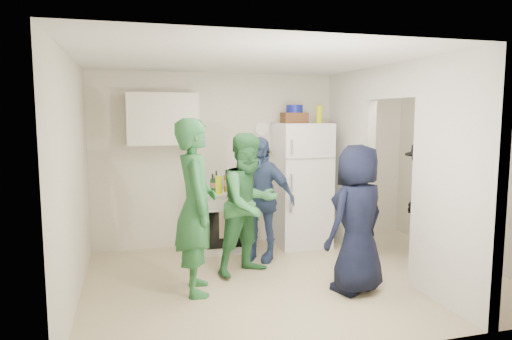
{
  "coord_description": "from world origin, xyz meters",
  "views": [
    {
      "loc": [
        -1.84,
        -4.82,
        1.91
      ],
      "look_at": [
        -0.39,
        0.4,
        1.25
      ],
      "focal_mm": 32.0,
      "sensor_mm": 36.0,
      "label": 1
    }
  ],
  "objects_px": {
    "stove": "(225,221)",
    "yellow_cup_stack_top": "(319,114)",
    "person_green_center": "(249,204)",
    "person_green_left": "(196,207)",
    "person_denim": "(260,199)",
    "fridge": "(301,185)",
    "person_nook": "(426,199)",
    "person_navy": "(357,219)",
    "wicker_basket": "(294,118)",
    "blue_bowl": "(294,109)"
  },
  "relations": [
    {
      "from": "stove",
      "to": "wicker_basket",
      "type": "bearing_deg",
      "value": 1.1
    },
    {
      "from": "stove",
      "to": "fridge",
      "type": "relative_size",
      "value": 0.47
    },
    {
      "from": "stove",
      "to": "person_denim",
      "type": "height_order",
      "value": "person_denim"
    },
    {
      "from": "wicker_basket",
      "to": "blue_bowl",
      "type": "distance_m",
      "value": 0.13
    },
    {
      "from": "person_green_center",
      "to": "person_navy",
      "type": "height_order",
      "value": "person_green_center"
    },
    {
      "from": "person_denim",
      "to": "person_nook",
      "type": "bearing_deg",
      "value": 21.9
    },
    {
      "from": "person_green_left",
      "to": "person_nook",
      "type": "xyz_separation_m",
      "value": [
        3.08,
        0.33,
        -0.14
      ]
    },
    {
      "from": "wicker_basket",
      "to": "yellow_cup_stack_top",
      "type": "distance_m",
      "value": 0.36
    },
    {
      "from": "person_nook",
      "to": "stove",
      "type": "bearing_deg",
      "value": -97.69
    },
    {
      "from": "fridge",
      "to": "stove",
      "type": "bearing_deg",
      "value": 178.49
    },
    {
      "from": "person_denim",
      "to": "person_navy",
      "type": "xyz_separation_m",
      "value": [
        0.7,
        -1.34,
        -0.01
      ]
    },
    {
      "from": "fridge",
      "to": "person_green_center",
      "type": "distance_m",
      "value": 1.43
    },
    {
      "from": "fridge",
      "to": "person_green_left",
      "type": "height_order",
      "value": "person_green_left"
    },
    {
      "from": "fridge",
      "to": "yellow_cup_stack_top",
      "type": "xyz_separation_m",
      "value": [
        0.22,
        -0.1,
        1.02
      ]
    },
    {
      "from": "wicker_basket",
      "to": "yellow_cup_stack_top",
      "type": "bearing_deg",
      "value": -25.11
    },
    {
      "from": "stove",
      "to": "wicker_basket",
      "type": "distance_m",
      "value": 1.78
    },
    {
      "from": "person_green_center",
      "to": "person_green_left",
      "type": "bearing_deg",
      "value": -174.13
    },
    {
      "from": "blue_bowl",
      "to": "person_green_center",
      "type": "xyz_separation_m",
      "value": [
        -0.94,
        -1.03,
        -1.14
      ]
    },
    {
      "from": "stove",
      "to": "person_green_center",
      "type": "distance_m",
      "value": 1.1
    },
    {
      "from": "blue_bowl",
      "to": "person_navy",
      "type": "distance_m",
      "value": 2.24
    },
    {
      "from": "stove",
      "to": "person_nook",
      "type": "height_order",
      "value": "person_nook"
    },
    {
      "from": "blue_bowl",
      "to": "person_green_left",
      "type": "bearing_deg",
      "value": -138.57
    },
    {
      "from": "blue_bowl",
      "to": "stove",
      "type": "bearing_deg",
      "value": -178.9
    },
    {
      "from": "fridge",
      "to": "yellow_cup_stack_top",
      "type": "relative_size",
      "value": 7.15
    },
    {
      "from": "blue_bowl",
      "to": "person_green_left",
      "type": "height_order",
      "value": "blue_bowl"
    },
    {
      "from": "stove",
      "to": "person_nook",
      "type": "relative_size",
      "value": 0.53
    },
    {
      "from": "wicker_basket",
      "to": "person_denim",
      "type": "distance_m",
      "value": 1.37
    },
    {
      "from": "fridge",
      "to": "wicker_basket",
      "type": "height_order",
      "value": "wicker_basket"
    },
    {
      "from": "person_green_center",
      "to": "person_nook",
      "type": "relative_size",
      "value": 1.06
    },
    {
      "from": "blue_bowl",
      "to": "person_green_left",
      "type": "xyz_separation_m",
      "value": [
        -1.64,
        -1.45,
        -1.05
      ]
    },
    {
      "from": "fridge",
      "to": "person_green_left",
      "type": "distance_m",
      "value": 2.24
    },
    {
      "from": "yellow_cup_stack_top",
      "to": "person_navy",
      "type": "bearing_deg",
      "value": -99.56
    },
    {
      "from": "yellow_cup_stack_top",
      "to": "person_nook",
      "type": "height_order",
      "value": "yellow_cup_stack_top"
    },
    {
      "from": "person_green_center",
      "to": "person_navy",
      "type": "xyz_separation_m",
      "value": [
        0.97,
        -0.87,
        -0.05
      ]
    },
    {
      "from": "person_green_center",
      "to": "blue_bowl",
      "type": "bearing_deg",
      "value": 22.78
    },
    {
      "from": "blue_bowl",
      "to": "yellow_cup_stack_top",
      "type": "distance_m",
      "value": 0.36
    },
    {
      "from": "person_green_center",
      "to": "person_denim",
      "type": "bearing_deg",
      "value": 36.14
    },
    {
      "from": "person_green_left",
      "to": "yellow_cup_stack_top",
      "type": "bearing_deg",
      "value": -53.42
    },
    {
      "from": "person_denim",
      "to": "yellow_cup_stack_top",
      "type": "bearing_deg",
      "value": 59.07
    },
    {
      "from": "stove",
      "to": "fridge",
      "type": "xyz_separation_m",
      "value": [
        1.14,
        -0.03,
        0.47
      ]
    },
    {
      "from": "stove",
      "to": "yellow_cup_stack_top",
      "type": "height_order",
      "value": "yellow_cup_stack_top"
    },
    {
      "from": "yellow_cup_stack_top",
      "to": "stove",
      "type": "bearing_deg",
      "value": 174.54
    },
    {
      "from": "person_green_center",
      "to": "person_navy",
      "type": "bearing_deg",
      "value": -66.74
    },
    {
      "from": "stove",
      "to": "person_denim",
      "type": "relative_size",
      "value": 0.52
    },
    {
      "from": "wicker_basket",
      "to": "person_navy",
      "type": "height_order",
      "value": "wicker_basket"
    },
    {
      "from": "fridge",
      "to": "person_nook",
      "type": "height_order",
      "value": "fridge"
    },
    {
      "from": "blue_bowl",
      "to": "person_denim",
      "type": "height_order",
      "value": "blue_bowl"
    },
    {
      "from": "person_green_left",
      "to": "blue_bowl",
      "type": "bearing_deg",
      "value": -45.5
    },
    {
      "from": "fridge",
      "to": "person_denim",
      "type": "height_order",
      "value": "fridge"
    },
    {
      "from": "blue_bowl",
      "to": "yellow_cup_stack_top",
      "type": "relative_size",
      "value": 0.96
    }
  ]
}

